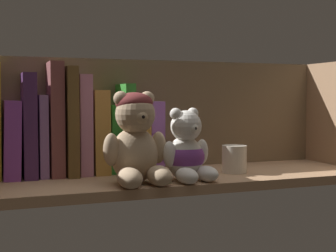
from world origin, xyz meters
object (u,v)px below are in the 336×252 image
at_px(book_5, 69,121).
at_px(book_9, 124,128).
at_px(teddy_bear_larger, 136,140).
at_px(book_3, 42,135).
at_px(book_4, 54,119).
at_px(book_7, 98,132).
at_px(pillar_candle, 234,159).
at_px(book_2, 28,125).
at_px(book_10, 137,134).
at_px(book_1, 12,139).
at_px(book_6, 82,125).
at_px(book_11, 151,136).
at_px(teddy_bear_smaller, 186,152).

xyz_separation_m(book_5, book_9, (0.13, 0.00, -0.02)).
bearing_deg(teddy_bear_larger, book_9, 82.47).
height_order(book_3, book_4, book_4).
bearing_deg(book_7, pillar_candle, -20.47).
xyz_separation_m(book_2, book_9, (0.21, 0.00, -0.01)).
height_order(book_4, pillar_candle, book_4).
height_order(book_3, book_7, book_7).
height_order(book_9, book_10, book_9).
bearing_deg(book_1, book_5, 0.00).
height_order(book_4, book_9, book_4).
xyz_separation_m(book_10, pillar_candle, (0.20, -0.11, -0.05)).
distance_m(book_1, book_3, 0.06).
xyz_separation_m(book_2, book_10, (0.24, 0.00, -0.03)).
bearing_deg(book_10, teddy_bear_larger, -107.29).
relative_size(teddy_bear_larger, pillar_candle, 2.96).
height_order(book_3, book_9, book_9).
bearing_deg(book_5, book_7, 0.00).
bearing_deg(book_6, book_10, 0.00).
relative_size(book_11, teddy_bear_smaller, 1.08).
relative_size(book_4, teddy_bear_larger, 1.35).
xyz_separation_m(book_2, book_7, (0.15, 0.00, -0.02)).
bearing_deg(book_5, book_3, 180.00).
relative_size(book_2, book_7, 1.19).
distance_m(book_7, pillar_candle, 0.32).
bearing_deg(book_4, book_11, 0.00).
relative_size(book_6, book_7, 1.18).
bearing_deg(book_7, book_5, 180.00).
bearing_deg(book_3, book_7, 0.00).
bearing_deg(book_9, book_7, 180.00).
xyz_separation_m(book_11, pillar_candle, (0.16, -0.11, -0.05)).
bearing_deg(book_4, book_3, 180.00).
xyz_separation_m(book_10, book_11, (0.03, 0.00, -0.00)).
distance_m(book_2, book_9, 0.21).
bearing_deg(book_6, book_9, 0.00).
bearing_deg(book_2, book_5, 0.00).
height_order(book_1, book_9, book_9).
bearing_deg(book_9, book_11, 0.00).
height_order(book_5, book_9, book_5).
xyz_separation_m(teddy_bear_smaller, pillar_candle, (0.14, 0.06, -0.03)).
bearing_deg(teddy_bear_larger, book_6, 114.56).
relative_size(book_5, book_6, 1.07).
bearing_deg(book_1, book_7, 0.00).
distance_m(book_6, pillar_candle, 0.35).
bearing_deg(book_7, book_4, 180.00).
bearing_deg(pillar_candle, book_9, 154.54).
xyz_separation_m(book_1, book_5, (0.12, 0.00, 0.04)).
relative_size(book_4, teddy_bear_smaller, 1.65).
bearing_deg(book_7, book_9, 0.00).
relative_size(book_2, teddy_bear_larger, 1.21).
distance_m(book_6, book_10, 0.13).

